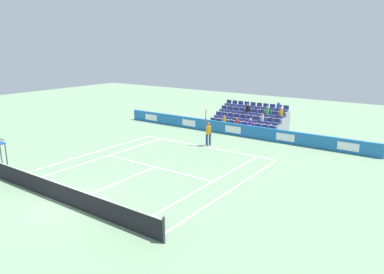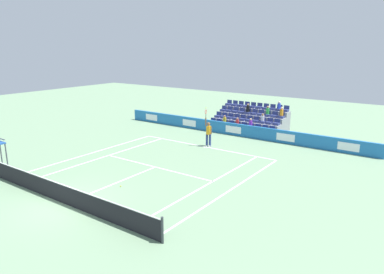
# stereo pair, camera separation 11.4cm
# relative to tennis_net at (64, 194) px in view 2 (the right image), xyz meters

# --- Properties ---
(ground_plane) EXTENTS (80.00, 80.00, 0.00)m
(ground_plane) POSITION_rel_tennis_net_xyz_m (0.00, 0.00, -0.49)
(ground_plane) COLOR gray
(line_baseline) EXTENTS (10.97, 0.10, 0.01)m
(line_baseline) POSITION_rel_tennis_net_xyz_m (0.00, -11.89, -0.49)
(line_baseline) COLOR white
(line_baseline) RESTS_ON ground
(line_service) EXTENTS (8.23, 0.10, 0.01)m
(line_service) POSITION_rel_tennis_net_xyz_m (0.00, -6.40, -0.49)
(line_service) COLOR white
(line_service) RESTS_ON ground
(line_centre_service) EXTENTS (0.10, 6.40, 0.01)m
(line_centre_service) POSITION_rel_tennis_net_xyz_m (0.00, -3.20, -0.49)
(line_centre_service) COLOR white
(line_centre_service) RESTS_ON ground
(line_singles_sideline_left) EXTENTS (0.10, 11.89, 0.01)m
(line_singles_sideline_left) POSITION_rel_tennis_net_xyz_m (4.12, -5.95, -0.49)
(line_singles_sideline_left) COLOR white
(line_singles_sideline_left) RESTS_ON ground
(line_singles_sideline_right) EXTENTS (0.10, 11.89, 0.01)m
(line_singles_sideline_right) POSITION_rel_tennis_net_xyz_m (-4.12, -5.95, -0.49)
(line_singles_sideline_right) COLOR white
(line_singles_sideline_right) RESTS_ON ground
(line_doubles_sideline_left) EXTENTS (0.10, 11.89, 0.01)m
(line_doubles_sideline_left) POSITION_rel_tennis_net_xyz_m (5.49, -5.95, -0.49)
(line_doubles_sideline_left) COLOR white
(line_doubles_sideline_left) RESTS_ON ground
(line_doubles_sideline_right) EXTENTS (0.10, 11.89, 0.01)m
(line_doubles_sideline_right) POSITION_rel_tennis_net_xyz_m (-5.49, -5.95, -0.49)
(line_doubles_sideline_right) COLOR white
(line_doubles_sideline_right) RESTS_ON ground
(line_centre_mark) EXTENTS (0.10, 0.20, 0.01)m
(line_centre_mark) POSITION_rel_tennis_net_xyz_m (0.00, -11.79, -0.49)
(line_centre_mark) COLOR white
(line_centre_mark) RESTS_ON ground
(sponsor_barrier) EXTENTS (22.16, 0.22, 0.99)m
(sponsor_barrier) POSITION_rel_tennis_net_xyz_m (0.00, -16.16, 0.00)
(sponsor_barrier) COLOR #1E66AD
(sponsor_barrier) RESTS_ON ground
(tennis_net) EXTENTS (11.97, 0.10, 1.07)m
(tennis_net) POSITION_rel_tennis_net_xyz_m (0.00, 0.00, 0.00)
(tennis_net) COLOR #33383D
(tennis_net) RESTS_ON ground
(tennis_player) EXTENTS (0.53, 0.40, 2.85)m
(tennis_player) POSITION_rel_tennis_net_xyz_m (-0.09, -12.18, 0.50)
(tennis_player) COLOR navy
(tennis_player) RESTS_ON ground
(stadium_stand) EXTENTS (6.20, 3.80, 2.51)m
(stadium_stand) POSITION_rel_tennis_net_xyz_m (-0.01, -19.10, 0.19)
(stadium_stand) COLOR gray
(stadium_stand) RESTS_ON ground
(loose_tennis_ball) EXTENTS (0.07, 0.07, 0.07)m
(loose_tennis_ball) POSITION_rel_tennis_net_xyz_m (-0.59, -2.98, -0.46)
(loose_tennis_ball) COLOR #D1E533
(loose_tennis_ball) RESTS_ON ground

